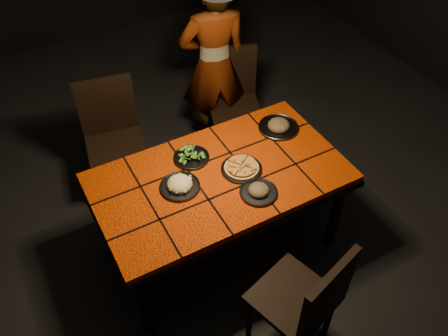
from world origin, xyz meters
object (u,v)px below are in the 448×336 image
chair_far_right (233,95)px  diner (214,65)px  plate_pizza (242,168)px  chair_far_left (113,132)px  dining_table (220,184)px  chair_near (307,300)px  plate_pasta (180,185)px

chair_far_right → diner: (-0.11, 0.12, 0.25)m
chair_far_right → plate_pizza: (-0.51, -1.00, 0.24)m
chair_far_left → diner: (0.95, 0.11, 0.23)m
dining_table → chair_far_right: chair_far_right is taller
chair_near → diner: diner is taller
chair_far_left → plate_pasta: chair_far_left is taller
chair_near → chair_far_left: bearing=-92.8°
chair_far_left → chair_near: bearing=-65.8°
chair_far_right → chair_far_left: bearing=-160.8°
diner → plate_pasta: size_ratio=6.16×
dining_table → chair_far_left: bearing=112.6°
chair_near → plate_pasta: bearing=-87.2°
chair_near → plate_pasta: 1.01m
diner → plate_pasta: bearing=64.4°
dining_table → chair_far_left: chair_far_left is taller
dining_table → chair_far_right: 1.18m
plate_pasta → chair_near: bearing=-70.5°
diner → plate_pizza: (-0.39, -1.12, -0.01)m
chair_near → plate_pizza: size_ratio=3.03×
chair_near → chair_far_left: chair_far_left is taller
plate_pizza → plate_pasta: (-0.41, 0.05, 0.00)m
chair_far_left → plate_pasta: 0.99m
chair_far_left → chair_far_right: (1.06, -0.01, -0.02)m
dining_table → chair_far_left: (-0.41, 0.98, -0.12)m
plate_pizza → plate_pasta: size_ratio=1.22×
chair_near → chair_far_right: (0.59, 1.87, -0.01)m
chair_near → plate_pizza: 0.91m
dining_table → chair_far_right: size_ratio=1.76×
dining_table → plate_pasta: (-0.27, 0.02, 0.10)m
dining_table → plate_pasta: plate_pasta is taller
chair_near → chair_far_right: size_ratio=1.02×
chair_far_right → plate_pasta: bearing=-114.5°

